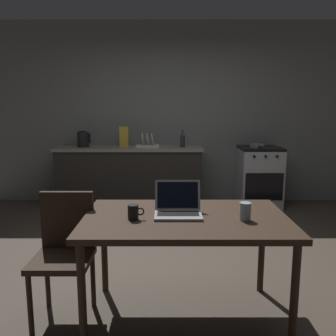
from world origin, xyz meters
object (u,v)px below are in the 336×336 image
at_px(frying_pan, 256,145).
at_px(cereal_box, 122,137).
at_px(coffee_mug, 132,212).
at_px(chair, 63,247).
at_px(dining_table, 184,226).
at_px(laptop, 176,208).
at_px(electric_kettle, 81,139).
at_px(drinking_glass, 244,211).
at_px(stove_oven, 257,176).
at_px(dish_rack, 146,144).
at_px(bottle, 181,139).

relative_size(frying_pan, cereal_box, 1.35).
bearing_deg(coffee_mug, chair, 166.59).
height_order(dining_table, laptop, laptop).
relative_size(chair, electric_kettle, 3.71).
distance_m(dining_table, cereal_box, 3.07).
bearing_deg(drinking_glass, frying_pan, 74.70).
height_order(stove_oven, dish_rack, dish_rack).
relative_size(coffee_mug, drinking_glass, 0.93).
height_order(dining_table, cereal_box, cereal_box).
height_order(cereal_box, dish_rack, cereal_box).
xyz_separation_m(stove_oven, electric_kettle, (-2.63, 0.00, 0.56)).
bearing_deg(frying_pan, stove_oven, 27.12).
distance_m(bottle, drinking_glass, 2.98).
height_order(chair, laptop, laptop).
distance_m(dining_table, bottle, 2.90).
distance_m(laptop, drinking_glass, 0.46).
relative_size(chair, laptop, 2.77).
bearing_deg(drinking_glass, bottle, 95.61).
height_order(stove_oven, cereal_box, cereal_box).
bearing_deg(dish_rack, electric_kettle, -180.00).
xyz_separation_m(coffee_mug, drinking_glass, (0.73, -0.01, 0.01)).
bearing_deg(cereal_box, chair, -91.49).
xyz_separation_m(bottle, cereal_box, (-0.87, 0.07, 0.03)).
relative_size(stove_oven, cereal_box, 3.00).
distance_m(dining_table, chair, 0.87).
bearing_deg(dish_rack, bottle, -5.56).
bearing_deg(laptop, dining_table, -20.32).
distance_m(stove_oven, dining_table, 3.19).
relative_size(dining_table, chair, 1.56).
bearing_deg(electric_kettle, stove_oven, -0.05).
bearing_deg(dining_table, electric_kettle, 115.24).
distance_m(chair, electric_kettle, 2.97).
bearing_deg(cereal_box, electric_kettle, -178.11).
distance_m(frying_pan, coffee_mug, 3.35).
distance_m(dining_table, coffee_mug, 0.37).
bearing_deg(laptop, bottle, 98.85).
bearing_deg(bottle, dining_table, -91.87).
relative_size(stove_oven, dish_rack, 2.64).
bearing_deg(drinking_glass, dining_table, 167.63).
bearing_deg(chair, electric_kettle, 113.69).
xyz_separation_m(laptop, frying_pan, (1.26, 2.86, 0.12)).
height_order(frying_pan, drinking_glass, frying_pan).
height_order(laptop, dish_rack, dish_rack).
xyz_separation_m(stove_oven, laptop, (-1.31, -2.89, 0.35)).
bearing_deg(laptop, cereal_box, 115.74).
height_order(electric_kettle, dish_rack, electric_kettle).
distance_m(dining_table, dish_rack, 2.97).
height_order(laptop, coffee_mug, laptop).
relative_size(electric_kettle, dish_rack, 0.70).
relative_size(laptop, coffee_mug, 2.91).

